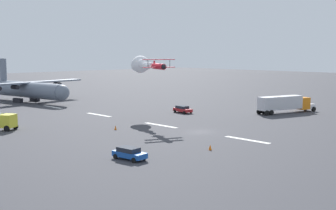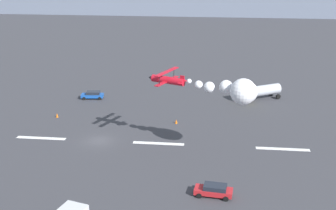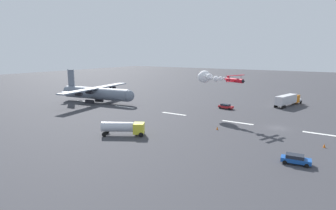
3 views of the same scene
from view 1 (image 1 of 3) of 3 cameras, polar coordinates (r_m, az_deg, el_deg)
ground_plane at (r=74.54m, az=4.08°, el=-3.42°), size 440.00×440.00×0.00m
runway_stripe_4 at (r=68.76m, az=10.01°, el=-4.36°), size 8.00×0.90×0.01m
runway_stripe_5 at (r=81.02m, az=-0.93°, el=-2.58°), size 8.00×0.90×0.01m
runway_stripe_6 at (r=95.47m, az=-8.76°, el=-1.24°), size 8.00×0.90×0.01m
runway_stripe_7 at (r=111.26m, az=-14.45°, el=-0.24°), size 8.00×0.90×0.01m
runway_stripe_8 at (r=127.89m, az=-18.69°, el=0.50°), size 8.00×0.90×0.01m
cargo_transport_plane at (r=122.33m, az=-16.97°, el=1.91°), size 28.65×33.54×11.35m
stunt_biplane_red at (r=91.40m, az=-3.36°, el=5.14°), size 15.69×9.52×3.54m
semi_truck_orange at (r=100.16m, az=14.64°, el=0.22°), size 6.67×14.74×3.70m
followme_car_yellow at (r=97.40m, az=1.86°, el=-0.52°), size 4.77×2.44×1.52m
airport_staff_sedan at (r=55.57m, az=-4.94°, el=-6.09°), size 4.61×2.42×1.52m
traffic_cone_near at (r=60.95m, az=5.37°, el=-5.36°), size 0.44×0.44×0.75m
traffic_cone_far at (r=76.79m, az=-6.68°, el=-2.86°), size 0.44×0.44×0.75m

